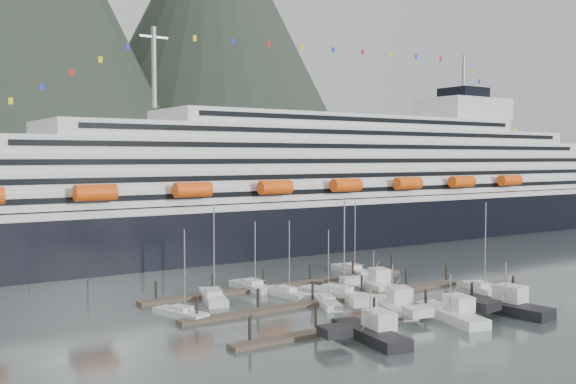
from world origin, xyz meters
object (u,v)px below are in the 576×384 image
sailboat_e (213,297)px  sailboat_g (352,271)px  sailboat_d (337,295)px  trawler_e (373,283)px  sailboat_f (252,287)px  sailboat_b (327,302)px  trawler_d (505,306)px  sailboat_c (285,294)px  sailboat_h (482,289)px  trawler_c (449,313)px  cruise_ship (316,193)px  sailboat_a (181,314)px  trawler_a (369,332)px  trawler_b (391,305)px

sailboat_e → sailboat_g: sailboat_e is taller
sailboat_d → trawler_e: (8.90, 2.35, 0.41)m
sailboat_f → trawler_e: size_ratio=1.05×
sailboat_b → sailboat_g: 26.63m
sailboat_d → trawler_d: 23.34m
sailboat_c → sailboat_g: 23.21m
sailboat_f → sailboat_h: (28.41, -20.69, 0.02)m
sailboat_e → trawler_c: size_ratio=1.12×
trawler_c → sailboat_b: bearing=40.0°
trawler_c → cruise_ship: bearing=-10.1°
sailboat_f → trawler_e: sailboat_f is taller
sailboat_a → trawler_a: sailboat_a is taller
sailboat_e → trawler_e: sailboat_e is taller
trawler_a → sailboat_d: bearing=-20.3°
trawler_d → trawler_c: bearing=74.1°
sailboat_f → trawler_e: (16.18, -9.60, 0.44)m
sailboat_d → sailboat_f: bearing=16.2°
sailboat_g → trawler_b: 30.11m
sailboat_g → trawler_e: bearing=161.8°
sailboat_h → trawler_d: size_ratio=1.11×
trawler_b → trawler_e: bearing=-9.8°
cruise_ship → sailboat_h: 61.28m
trawler_b → trawler_d: size_ratio=0.88×
sailboat_g → cruise_ship: bearing=-19.0°
trawler_c → trawler_e: bearing=-1.2°
sailboat_f → sailboat_d: bearing=-150.6°
sailboat_b → trawler_e: size_ratio=1.04×
sailboat_c → sailboat_e: size_ratio=0.81×
sailboat_c → trawler_e: 14.79m
sailboat_b → sailboat_c: bearing=32.1°
sailboat_b → trawler_b: bearing=-128.0°
trawler_b → trawler_d: bearing=-103.9°
sailboat_e → sailboat_f: (8.50, 3.41, -0.02)m
sailboat_b → sailboat_e: bearing=67.2°
cruise_ship → trawler_e: cruise_ship is taller
sailboat_d → trawler_a: sailboat_d is taller
sailboat_c → trawler_e: sailboat_c is taller
cruise_ship → trawler_c: (-29.60, -68.49, -11.21)m
sailboat_c → sailboat_d: sailboat_d is taller
sailboat_f → sailboat_c: bearing=-168.2°
trawler_c → trawler_d: (8.87, -1.46, 0.10)m
sailboat_g → sailboat_h: size_ratio=0.93×
sailboat_e → trawler_c: 33.07m
trawler_d → sailboat_g: bearing=-11.2°
sailboat_g → sailboat_b: bearing=141.2°
trawler_e → sailboat_d: bearing=119.0°
trawler_d → trawler_e: (-3.53, 22.10, -0.08)m
sailboat_f → trawler_c: 32.12m
trawler_a → trawler_b: trawler_b is taller
trawler_e → trawler_b: bearing=162.0°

